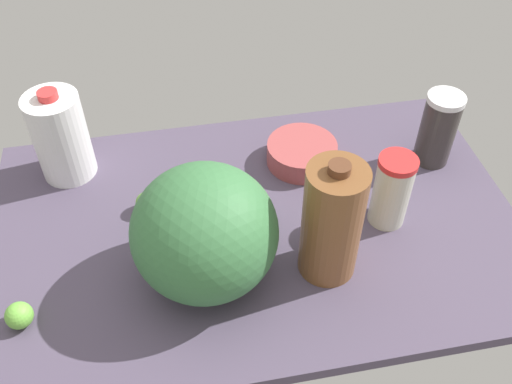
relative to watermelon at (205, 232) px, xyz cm
name	(u,v)px	position (x,y,z in cm)	size (l,w,h in cm)	color
countertop	(256,227)	(-12.48, -12.41, -14.96)	(120.00, 76.00, 3.00)	#4D4257
watermelon	(205,232)	(0.00, 0.00, 0.00)	(28.92, 28.92, 26.92)	#386F3E
mixing_bowl	(302,153)	(-27.67, -30.90, -10.66)	(17.55, 17.55, 5.59)	#A84749
milk_jug	(61,136)	(29.70, -38.18, -2.33)	(12.96, 12.96, 23.83)	white
shaker_bottle	(438,129)	(-60.20, -25.81, -3.78)	(9.03, 9.03, 19.28)	#362F2D
chocolate_milk_jug	(332,222)	(-24.90, 2.20, 0.22)	(12.08, 12.08, 28.92)	brown
tumbler_cup	(392,190)	(-41.99, -8.28, -4.40)	(8.50, 8.50, 18.05)	beige
lime_near_front	(19,315)	(37.25, 4.95, -10.77)	(5.37, 5.37, 5.37)	#6BB540
lime_by_jug	(147,203)	(11.48, -20.91, -10.87)	(5.17, 5.17, 5.17)	#6DA940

